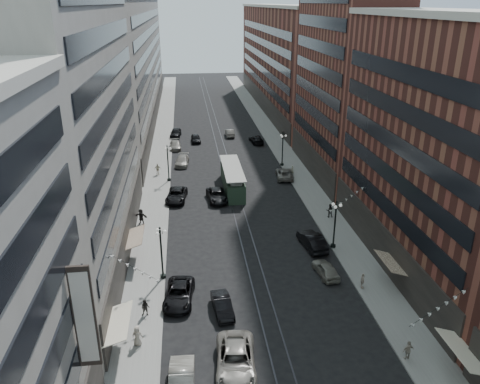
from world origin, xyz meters
name	(u,v)px	position (x,y,z in m)	size (l,w,h in m)	color
ground	(227,168)	(0.00, 60.00, 0.00)	(220.00, 220.00, 0.00)	black
sidewalk_west	(161,152)	(-11.00, 70.00, 0.07)	(4.00, 180.00, 0.15)	gray
sidewalk_east	(281,148)	(11.00, 70.00, 0.07)	(4.00, 180.00, 0.15)	gray
rail_west	(218,150)	(-0.70, 70.00, 0.01)	(0.12, 180.00, 0.02)	#2D2D33
rail_east	(225,150)	(0.70, 70.00, 0.01)	(0.12, 180.00, 0.02)	#2D2D33
building_west_mid	(73,129)	(-17.00, 33.00, 14.00)	(8.00, 36.00, 28.00)	gray
building_west_far	(134,62)	(-17.00, 96.00, 13.00)	(8.00, 90.00, 26.00)	gray
building_east_mid	(435,152)	(17.00, 28.00, 12.00)	(8.00, 30.00, 24.00)	brown
building_east_tower	(346,34)	(17.00, 56.00, 21.00)	(8.00, 26.00, 42.00)	brown
building_east_far	(278,59)	(17.00, 105.00, 12.00)	(8.00, 72.00, 24.00)	brown
lamppost_sw_far	(161,251)	(-9.20, 28.00, 3.10)	(1.03, 1.14, 5.52)	black
lamppost_sw_mid	(168,162)	(-9.20, 55.00, 3.10)	(1.03, 1.14, 5.52)	black
lamppost_se_far	(335,223)	(9.20, 32.00, 3.10)	(1.03, 1.14, 5.52)	black
lamppost_se_mid	(283,148)	(9.20, 60.00, 3.10)	(1.03, 1.14, 5.52)	black
streetcar	(232,179)	(0.00, 50.79, 1.53)	(2.65, 11.96, 3.31)	#273D2B
car_1	(182,384)	(-7.43, 13.22, 0.82)	(1.74, 4.99, 1.64)	gray
car_2	(179,294)	(-7.63, 24.11, 0.75)	(2.50, 5.42, 1.51)	black
car_4	(326,269)	(6.80, 26.72, 0.70)	(1.65, 4.11, 1.40)	gray
car_5	(222,305)	(-3.86, 22.01, 0.69)	(1.46, 4.20, 1.38)	black
pedestrian_1	(137,336)	(-10.85, 18.45, 1.00)	(0.83, 0.45, 1.69)	gray
pedestrian_2	(145,308)	(-10.47, 22.14, 0.92)	(0.75, 0.41, 1.54)	black
pedestrian_4	(362,281)	(9.51, 23.96, 0.93)	(0.91, 0.41, 1.55)	#C0B09F
car_7	(176,195)	(-8.01, 47.51, 0.76)	(2.52, 5.46, 1.52)	black
car_8	(182,161)	(-7.17, 62.46, 0.73)	(2.04, 5.03, 1.46)	gray
car_9	(176,133)	(-8.40, 80.29, 0.83)	(1.97, 4.89, 1.67)	black
car_10	(312,241)	(6.91, 32.39, 0.85)	(1.81, 5.18, 1.71)	black
car_11	(284,174)	(8.40, 54.32, 0.73)	(2.42, 5.25, 1.46)	slate
car_12	(256,139)	(7.01, 73.93, 0.74)	(2.08, 5.11, 1.48)	black
car_13	(196,138)	(-4.50, 75.92, 0.73)	(1.72, 4.27, 1.45)	black
car_14	(230,133)	(2.42, 79.34, 0.71)	(1.51, 4.34, 1.43)	slate
pedestrian_5	(141,216)	(-12.21, 40.41, 1.12)	(1.79, 0.51, 1.93)	black
pedestrian_6	(158,169)	(-10.96, 57.85, 1.04)	(1.04, 0.47, 1.77)	#AFA991
pedestrian_7	(330,210)	(11.06, 39.59, 1.03)	(0.86, 0.47, 1.77)	black
pedestrian_8	(292,170)	(9.81, 55.15, 0.92)	(0.56, 0.37, 1.54)	#B9B499
pedestrian_9	(283,135)	(12.50, 75.54, 0.95)	(1.03, 0.43, 1.60)	black
car_extra_0	(236,361)	(-3.47, 14.97, 0.87)	(2.88, 6.25, 1.74)	gray
car_extra_1	(175,145)	(-8.40, 71.89, 0.71)	(1.98, 4.87, 1.41)	gray
car_extra_2	(217,196)	(-2.53, 46.77, 0.74)	(2.46, 5.34, 1.48)	black
pedestrian_extra_0	(408,350)	(9.51, 14.42, 0.95)	(0.94, 0.43, 1.61)	#9F9584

